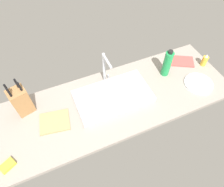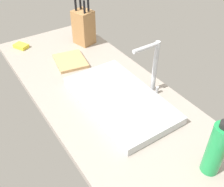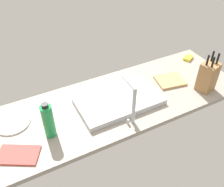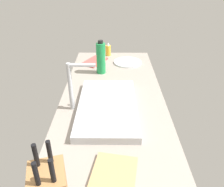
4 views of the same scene
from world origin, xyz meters
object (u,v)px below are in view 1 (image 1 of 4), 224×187
sink_basin (113,96)px  soap_bottle (205,61)px  cutting_board (55,122)px  faucet (105,66)px  dinner_plate (199,84)px  water_bottle (167,64)px  knife_block (21,101)px  dish_sponge (8,166)px  dish_towel (180,61)px

sink_basin → soap_bottle: bearing=1.0°
cutting_board → faucet: bearing=24.6°
sink_basin → dinner_plate: bearing=-12.3°
sink_basin → water_bottle: water_bottle is taller
knife_block → soap_bottle: bearing=-20.5°
cutting_board → soap_bottle: 136.62cm
dish_sponge → dish_towel: bearing=13.0°
faucet → knife_block: size_ratio=0.94×
sink_basin → dinner_plate: sink_basin is taller
cutting_board → water_bottle: 99.99cm
soap_bottle → dinner_plate: 25.06cm
cutting_board → dish_sponge: bearing=-151.0°
dish_sponge → sink_basin: bearing=15.5°
knife_block → soap_bottle: size_ratio=2.50×
soap_bottle → dish_sponge: bearing=-171.9°
cutting_board → dinner_plate: (118.62, -11.85, -0.30)cm
soap_bottle → dinner_plate: bearing=-136.4°
knife_block → water_bottle: knife_block is taller
cutting_board → dish_sponge: dish_sponge is taller
knife_block → cutting_board: bearing=-63.6°
sink_basin → dish_sponge: (-82.26, -22.79, -0.87)cm
faucet → water_bottle: faucet is taller
water_bottle → dish_sponge: bearing=-167.8°
dinner_plate → cutting_board: bearing=174.3°
dish_sponge → knife_block: bearing=65.8°
dish_towel → water_bottle: bearing=-162.4°
dinner_plate → dish_sponge: bearing=-177.3°
cutting_board → water_bottle: bearing=5.6°
soap_bottle → faucet: bearing=168.9°
sink_basin → knife_block: bearing=166.2°
knife_block → cutting_board: (17.26, -19.47, -10.65)cm
sink_basin → water_bottle: size_ratio=2.31×
faucet → dinner_plate: (69.81, -34.15, -16.38)cm
faucet → knife_block: knife_block is taller
knife_block → dish_sponge: 43.65cm
cutting_board → dish_towel: 121.49cm
sink_basin → dinner_plate: size_ratio=2.49×
faucet → water_bottle: (50.10, -12.57, -5.04)cm
dish_towel → dish_sponge: (-155.02, -35.73, 0.60)cm
dinner_plate → knife_block: bearing=167.0°
knife_block → cutting_board: knife_block is taller
sink_basin → faucet: size_ratio=2.06×
dish_towel → dish_sponge: 159.08cm
knife_block → dish_towel: bearing=-16.4°
dish_towel → dish_sponge: dish_sponge is taller
faucet → dish_sponge: size_ratio=3.16×
soap_bottle → dish_towel: soap_bottle is taller
dish_towel → faucet: bearing=175.4°
cutting_board → knife_block: bearing=131.6°
sink_basin → dinner_plate: (71.02, -15.44, -1.47)cm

